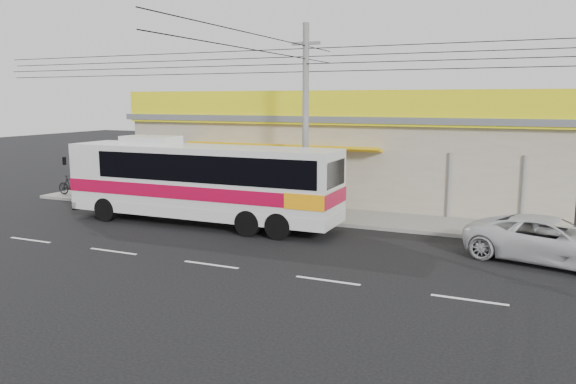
{
  "coord_description": "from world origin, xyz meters",
  "views": [
    {
      "loc": [
        9.33,
        -17.51,
        5.28
      ],
      "look_at": [
        0.74,
        2.0,
        1.76
      ],
      "focal_mm": 35.0,
      "sensor_mm": 36.0,
      "label": 1
    }
  ],
  "objects_px": {
    "motorbike_dark": "(71,185)",
    "utility_pole": "(306,59)",
    "motorbike_red": "(86,188)",
    "white_car": "(551,240)",
    "coach_bus": "(205,179)"
  },
  "relations": [
    {
      "from": "motorbike_red",
      "to": "white_car",
      "type": "distance_m",
      "value": 22.75
    },
    {
      "from": "coach_bus",
      "to": "utility_pole",
      "type": "bearing_deg",
      "value": 33.75
    },
    {
      "from": "coach_bus",
      "to": "motorbike_dark",
      "type": "relative_size",
      "value": 6.75
    },
    {
      "from": "motorbike_dark",
      "to": "utility_pole",
      "type": "xyz_separation_m",
      "value": [
        13.77,
        -0.27,
        6.28
      ]
    },
    {
      "from": "coach_bus",
      "to": "motorbike_dark",
      "type": "height_order",
      "value": "coach_bus"
    },
    {
      "from": "utility_pole",
      "to": "motorbike_dark",
      "type": "bearing_deg",
      "value": 178.88
    },
    {
      "from": "motorbike_dark",
      "to": "white_car",
      "type": "relative_size",
      "value": 0.34
    },
    {
      "from": "motorbike_red",
      "to": "motorbike_dark",
      "type": "xyz_separation_m",
      "value": [
        -0.97,
        -0.09,
        0.09
      ]
    },
    {
      "from": "motorbike_red",
      "to": "white_car",
      "type": "height_order",
      "value": "white_car"
    },
    {
      "from": "coach_bus",
      "to": "motorbike_red",
      "type": "bearing_deg",
      "value": 162.74
    },
    {
      "from": "coach_bus",
      "to": "white_car",
      "type": "distance_m",
      "value": 13.38
    },
    {
      "from": "coach_bus",
      "to": "motorbike_red",
      "type": "xyz_separation_m",
      "value": [
        -9.22,
        2.79,
        -1.39
      ]
    },
    {
      "from": "motorbike_dark",
      "to": "white_car",
      "type": "height_order",
      "value": "white_car"
    },
    {
      "from": "coach_bus",
      "to": "utility_pole",
      "type": "height_order",
      "value": "utility_pole"
    },
    {
      "from": "white_car",
      "to": "utility_pole",
      "type": "xyz_separation_m",
      "value": [
        -9.74,
        2.69,
        6.22
      ]
    }
  ]
}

